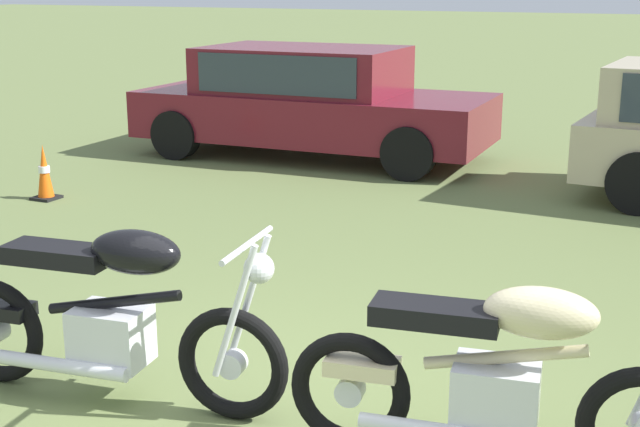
{
  "coord_description": "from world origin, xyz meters",
  "views": [
    {
      "loc": [
        2.07,
        -3.4,
        2.28
      ],
      "look_at": [
        -0.69,
        2.36,
        0.58
      ],
      "focal_mm": 49.5,
      "sensor_mm": 36.0,
      "label": 1
    }
  ],
  "objects_px": {
    "car_burgundy": "(309,96)",
    "traffic_cone": "(45,174)",
    "motorcycle_cream": "(498,377)",
    "motorcycle_black": "(110,317)"
  },
  "relations": [
    {
      "from": "car_burgundy",
      "to": "traffic_cone",
      "type": "bearing_deg",
      "value": -116.32
    },
    {
      "from": "motorcycle_cream",
      "to": "motorcycle_black",
      "type": "bearing_deg",
      "value": 176.55
    },
    {
      "from": "motorcycle_black",
      "to": "motorcycle_cream",
      "type": "relative_size",
      "value": 1.06
    },
    {
      "from": "motorcycle_cream",
      "to": "traffic_cone",
      "type": "height_order",
      "value": "motorcycle_cream"
    },
    {
      "from": "motorcycle_black",
      "to": "car_burgundy",
      "type": "relative_size",
      "value": 0.45
    },
    {
      "from": "motorcycle_cream",
      "to": "car_burgundy",
      "type": "xyz_separation_m",
      "value": [
        -4.23,
        6.55,
        0.32
      ]
    },
    {
      "from": "motorcycle_black",
      "to": "motorcycle_cream",
      "type": "height_order",
      "value": "same"
    },
    {
      "from": "motorcycle_black",
      "to": "traffic_cone",
      "type": "height_order",
      "value": "motorcycle_black"
    },
    {
      "from": "motorcycle_cream",
      "to": "traffic_cone",
      "type": "distance_m",
      "value": 6.56
    },
    {
      "from": "traffic_cone",
      "to": "car_burgundy",
      "type": "bearing_deg",
      "value": 66.0
    }
  ]
}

